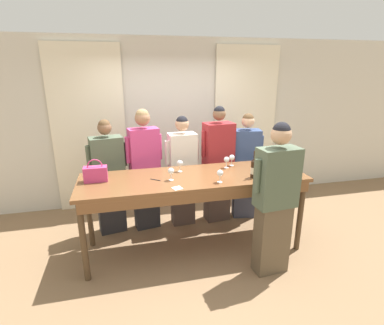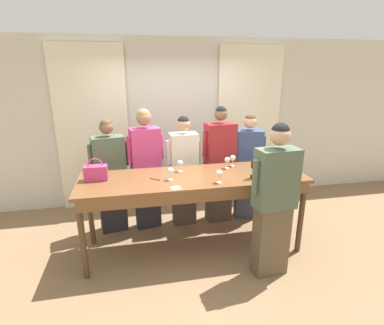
% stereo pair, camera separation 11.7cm
% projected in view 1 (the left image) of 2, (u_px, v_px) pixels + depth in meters
% --- Properties ---
extents(ground_plane, '(18.00, 18.00, 0.00)m').
position_uv_depth(ground_plane, '(193.00, 247.00, 4.05)').
color(ground_plane, '#846647').
extents(wall_back, '(12.00, 0.06, 2.80)m').
position_uv_depth(wall_back, '(171.00, 123.00, 5.18)').
color(wall_back, beige).
rests_on(wall_back, ground_plane).
extents(curtain_panel_left, '(1.15, 0.03, 2.69)m').
position_uv_depth(curtain_panel_left, '(89.00, 131.00, 4.84)').
color(curtain_panel_left, '#EFE5C6').
rests_on(curtain_panel_left, ground_plane).
extents(curtain_panel_right, '(1.15, 0.03, 2.69)m').
position_uv_depth(curtain_panel_right, '(245.00, 124.00, 5.43)').
color(curtain_panel_right, '#EFE5C6').
rests_on(curtain_panel_right, ground_plane).
extents(tasting_bar, '(2.81, 0.87, 1.02)m').
position_uv_depth(tasting_bar, '(194.00, 184.00, 3.75)').
color(tasting_bar, brown).
rests_on(tasting_bar, ground_plane).
extents(wine_bottle, '(0.08, 0.08, 0.34)m').
position_uv_depth(wine_bottle, '(254.00, 168.00, 3.66)').
color(wine_bottle, black).
rests_on(wine_bottle, tasting_bar).
extents(handbag, '(0.27, 0.13, 0.27)m').
position_uv_depth(handbag, '(96.00, 174.00, 3.54)').
color(handbag, '#C63870').
rests_on(handbag, tasting_bar).
extents(wine_glass_front_left, '(0.08, 0.08, 0.15)m').
position_uv_depth(wine_glass_front_left, '(275.00, 162.00, 3.94)').
color(wine_glass_front_left, white).
rests_on(wine_glass_front_left, tasting_bar).
extents(wine_glass_front_mid, '(0.08, 0.08, 0.15)m').
position_uv_depth(wine_glass_front_mid, '(220.00, 173.00, 3.50)').
color(wine_glass_front_mid, white).
rests_on(wine_glass_front_mid, tasting_bar).
extents(wine_glass_front_right, '(0.08, 0.08, 0.15)m').
position_uv_depth(wine_glass_front_right, '(227.00, 160.00, 4.02)').
color(wine_glass_front_right, white).
rests_on(wine_glass_front_right, tasting_bar).
extents(wine_glass_center_left, '(0.08, 0.08, 0.15)m').
position_uv_depth(wine_glass_center_left, '(171.00, 171.00, 3.57)').
color(wine_glass_center_left, white).
rests_on(wine_glass_center_left, tasting_bar).
extents(wine_glass_center_mid, '(0.08, 0.08, 0.15)m').
position_uv_depth(wine_glass_center_mid, '(232.00, 158.00, 4.11)').
color(wine_glass_center_mid, white).
rests_on(wine_glass_center_mid, tasting_bar).
extents(wine_glass_center_right, '(0.08, 0.08, 0.15)m').
position_uv_depth(wine_glass_center_right, '(180.00, 163.00, 3.87)').
color(wine_glass_center_right, white).
rests_on(wine_glass_center_right, tasting_bar).
extents(napkin, '(0.13, 0.13, 0.00)m').
position_uv_depth(napkin, '(177.00, 188.00, 3.36)').
color(napkin, white).
rests_on(napkin, tasting_bar).
extents(pen, '(0.11, 0.09, 0.01)m').
position_uv_depth(pen, '(155.00, 180.00, 3.60)').
color(pen, black).
rests_on(pen, tasting_bar).
extents(guest_olive_jacket, '(0.55, 0.34, 1.66)m').
position_uv_depth(guest_olive_jacket, '(109.00, 178.00, 4.21)').
color(guest_olive_jacket, '#28282D').
rests_on(guest_olive_jacket, ground_plane).
extents(guest_pink_top, '(0.53, 0.30, 1.79)m').
position_uv_depth(guest_pink_top, '(145.00, 169.00, 4.30)').
color(guest_pink_top, '#28282D').
rests_on(guest_pink_top, ground_plane).
extents(guest_cream_sweater, '(0.51, 0.28, 1.67)m').
position_uv_depth(guest_cream_sweater, '(182.00, 171.00, 4.44)').
color(guest_cream_sweater, '#473833').
rests_on(guest_cream_sweater, ground_plane).
extents(guest_striped_shirt, '(0.54, 0.32, 1.79)m').
position_uv_depth(guest_striped_shirt, '(218.00, 165.00, 4.55)').
color(guest_striped_shirt, '#473833').
rests_on(guest_striped_shirt, ground_plane).
extents(guest_navy_coat, '(0.52, 0.32, 1.67)m').
position_uv_depth(guest_navy_coat, '(245.00, 166.00, 4.66)').
color(guest_navy_coat, '#383D51').
rests_on(guest_navy_coat, ground_plane).
extents(host_pouring, '(0.57, 0.28, 1.78)m').
position_uv_depth(host_pouring, '(275.00, 200.00, 3.32)').
color(host_pouring, brown).
rests_on(host_pouring, ground_plane).
extents(potted_plant, '(0.31, 0.31, 0.63)m').
position_uv_depth(potted_plant, '(276.00, 178.00, 5.59)').
color(potted_plant, '#935B3D').
rests_on(potted_plant, ground_plane).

